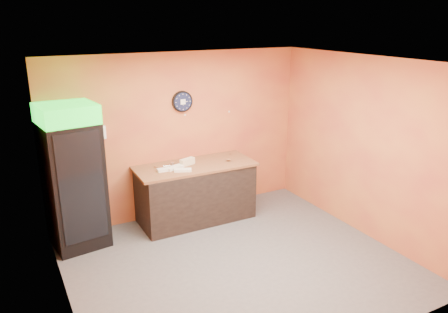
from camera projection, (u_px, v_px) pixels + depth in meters
floor at (237, 263)px, 6.18m from camera, size 4.50×4.50×0.00m
back_wall at (180, 135)px, 7.43m from camera, size 4.50×0.02×2.80m
left_wall at (59, 203)px, 4.75m from camera, size 0.02×4.00×2.80m
right_wall at (364, 147)px, 6.76m from camera, size 0.02×4.00×2.80m
ceiling at (239, 62)px, 5.32m from camera, size 4.50×4.00×0.02m
beverage_cooler at (73, 180)px, 6.37m from camera, size 0.85×0.86×2.17m
prep_counter at (196, 193)px, 7.40m from camera, size 1.90×0.85×0.95m
wall_clock at (182, 102)px, 7.25m from camera, size 0.36×0.06×0.36m
wall_phone at (102, 132)px, 6.73m from camera, size 0.11×0.10×0.21m
butcher_paper at (195, 166)px, 7.25m from camera, size 2.02×0.90×0.04m
sub_roll_stack at (187, 162)px, 7.21m from camera, size 0.28×0.17×0.11m
wrapped_sandwich_left at (166, 169)px, 6.95m from camera, size 0.29×0.12×0.04m
wrapped_sandwich_mid at (183, 170)px, 6.93m from camera, size 0.29×0.20×0.04m
wrapped_sandwich_right at (175, 167)px, 7.04m from camera, size 0.33×0.21×0.04m
kitchen_tool at (172, 164)px, 7.18m from camera, size 0.06×0.06×0.06m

